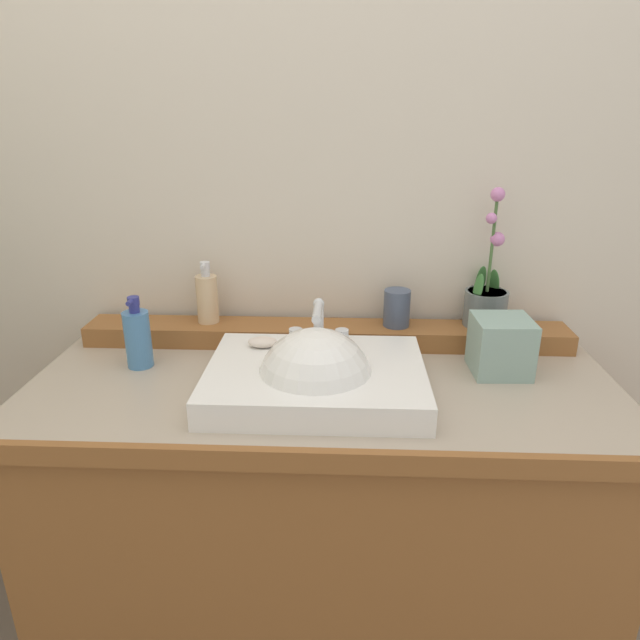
% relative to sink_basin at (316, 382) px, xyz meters
% --- Properties ---
extents(wall_back, '(3.15, 0.20, 2.61)m').
position_rel_sink_basin_xyz_m(wall_back, '(0.01, 0.46, 0.43)').
color(wall_back, beige).
rests_on(wall_back, ground).
extents(vanity_cabinet, '(1.35, 0.59, 0.85)m').
position_rel_sink_basin_xyz_m(vanity_cabinet, '(0.01, 0.06, -0.45)').
color(vanity_cabinet, brown).
rests_on(vanity_cabinet, ground).
extents(back_ledge, '(1.27, 0.12, 0.05)m').
position_rel_sink_basin_xyz_m(back_ledge, '(0.01, 0.29, -0.00)').
color(back_ledge, brown).
rests_on(back_ledge, vanity_cabinet).
extents(sink_basin, '(0.47, 0.36, 0.28)m').
position_rel_sink_basin_xyz_m(sink_basin, '(0.00, 0.00, 0.00)').
color(sink_basin, white).
rests_on(sink_basin, vanity_cabinet).
extents(soap_bar, '(0.07, 0.04, 0.02)m').
position_rel_sink_basin_xyz_m(soap_bar, '(-0.13, 0.11, 0.05)').
color(soap_bar, beige).
rests_on(soap_bar, sink_basin).
extents(potted_plant, '(0.11, 0.11, 0.36)m').
position_rel_sink_basin_xyz_m(potted_plant, '(0.43, 0.31, 0.10)').
color(potted_plant, slate).
rests_on(potted_plant, back_ledge).
extents(soap_dispenser, '(0.06, 0.06, 0.16)m').
position_rel_sink_basin_xyz_m(soap_dispenser, '(-0.30, 0.30, 0.09)').
color(soap_dispenser, '#D8B68B').
rests_on(soap_dispenser, back_ledge).
extents(tumbler_cup, '(0.07, 0.07, 0.10)m').
position_rel_sink_basin_xyz_m(tumbler_cup, '(0.20, 0.29, 0.07)').
color(tumbler_cup, '#445066').
rests_on(tumbler_cup, back_ledge).
extents(lotion_bottle, '(0.06, 0.06, 0.18)m').
position_rel_sink_basin_xyz_m(lotion_bottle, '(-0.43, 0.12, 0.05)').
color(lotion_bottle, teal).
rests_on(lotion_bottle, vanity_cabinet).
extents(tissue_box, '(0.13, 0.13, 0.13)m').
position_rel_sink_basin_xyz_m(tissue_box, '(0.43, 0.13, 0.04)').
color(tissue_box, '#87A69B').
rests_on(tissue_box, vanity_cabinet).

